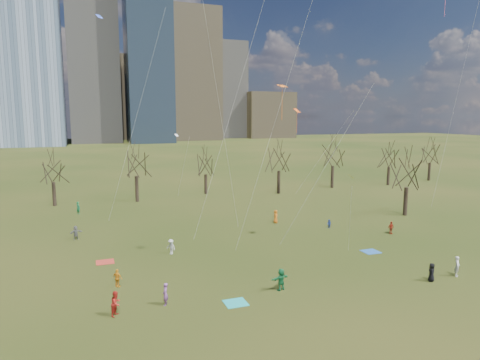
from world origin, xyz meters
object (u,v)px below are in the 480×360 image
object	(u,v)px
blanket_teal	(236,303)
blanket_crimson	(105,262)
person_2	(116,303)
blanket_navy	(371,252)
person_1	(457,266)
person_4	(117,278)

from	to	relation	value
blanket_teal	blanket_crimson	size ratio (longest dim) A/B	1.00
blanket_crimson	person_2	world-z (taller)	person_2
blanket_teal	blanket_navy	size ratio (longest dim) A/B	1.00
person_2	person_1	bearing A→B (deg)	-59.46
blanket_teal	person_1	world-z (taller)	person_1
blanket_teal	person_2	distance (m)	8.27
blanket_teal	person_2	world-z (taller)	person_2
blanket_navy	blanket_crimson	distance (m)	25.55
person_1	person_2	size ratio (longest dim) A/B	1.01
blanket_navy	person_4	bearing A→B (deg)	-178.57
blanket_teal	blanket_crimson	bearing A→B (deg)	124.22
blanket_navy	person_2	world-z (taller)	person_2
blanket_crimson	person_1	size ratio (longest dim) A/B	0.93
blanket_teal	person_2	size ratio (longest dim) A/B	0.94
person_1	person_4	xyz separation A→B (m)	(-26.89, 7.32, -0.12)
blanket_navy	person_2	bearing A→B (deg)	-167.29
person_2	person_4	distance (m)	4.98
blanket_teal	blanket_navy	distance (m)	17.73
blanket_navy	blanket_teal	bearing A→B (deg)	-158.47
blanket_teal	person_1	xyz separation A→B (m)	(19.16, -1.42, 0.85)
person_2	blanket_crimson	bearing A→B (deg)	36.54
blanket_crimson	person_4	bearing A→B (deg)	-84.15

